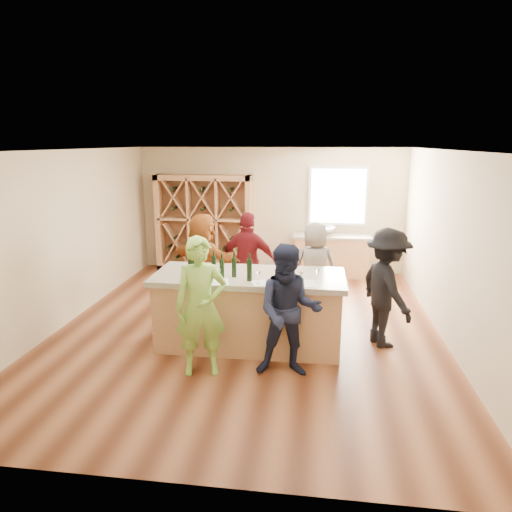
# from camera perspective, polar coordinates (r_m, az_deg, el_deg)

# --- Properties ---
(floor) EXTENTS (6.00, 7.00, 0.10)m
(floor) POSITION_cam_1_polar(r_m,az_deg,el_deg) (7.47, -0.97, -9.31)
(floor) COLOR brown
(floor) RESTS_ON ground
(ceiling) EXTENTS (6.00, 7.00, 0.10)m
(ceiling) POSITION_cam_1_polar(r_m,az_deg,el_deg) (6.86, -1.08, 13.52)
(ceiling) COLOR white
(ceiling) RESTS_ON ground
(wall_back) EXTENTS (6.00, 0.10, 2.80)m
(wall_back) POSITION_cam_1_polar(r_m,az_deg,el_deg) (10.49, 1.86, 5.78)
(wall_back) COLOR #C9B692
(wall_back) RESTS_ON ground
(wall_front) EXTENTS (6.00, 0.10, 2.80)m
(wall_front) POSITION_cam_1_polar(r_m,az_deg,el_deg) (3.71, -9.27, -10.27)
(wall_front) COLOR #C9B692
(wall_front) RESTS_ON ground
(wall_left) EXTENTS (0.10, 7.00, 2.80)m
(wall_left) POSITION_cam_1_polar(r_m,az_deg,el_deg) (8.05, -23.03, 2.10)
(wall_left) COLOR #C9B692
(wall_left) RESTS_ON ground
(wall_right) EXTENTS (0.10, 7.00, 2.80)m
(wall_right) POSITION_cam_1_polar(r_m,az_deg,el_deg) (7.24, 23.60, 0.79)
(wall_right) COLOR #C9B692
(wall_right) RESTS_ON ground
(window_frame) EXTENTS (1.30, 0.06, 1.30)m
(window_frame) POSITION_cam_1_polar(r_m,az_deg,el_deg) (10.33, 10.21, 7.39)
(window_frame) COLOR white
(window_frame) RESTS_ON wall_back
(window_pane) EXTENTS (1.18, 0.01, 1.18)m
(window_pane) POSITION_cam_1_polar(r_m,az_deg,el_deg) (10.29, 10.22, 7.37)
(window_pane) COLOR white
(window_pane) RESTS_ON wall_back
(wine_rack) EXTENTS (2.20, 0.45, 2.20)m
(wine_rack) POSITION_cam_1_polar(r_m,az_deg,el_deg) (10.52, -6.48, 4.06)
(wine_rack) COLOR tan
(wine_rack) RESTS_ON floor
(back_counter_base) EXTENTS (1.60, 0.58, 0.86)m
(back_counter_base) POSITION_cam_1_polar(r_m,az_deg,el_deg) (10.29, 9.40, -0.08)
(back_counter_base) COLOR tan
(back_counter_base) RESTS_ON floor
(back_counter_top) EXTENTS (1.70, 0.62, 0.06)m
(back_counter_top) POSITION_cam_1_polar(r_m,az_deg,el_deg) (10.19, 9.50, 2.43)
(back_counter_top) COLOR #9E9381
(back_counter_top) RESTS_ON back_counter_base
(sink) EXTENTS (0.54, 0.54, 0.19)m
(sink) POSITION_cam_1_polar(r_m,az_deg,el_deg) (10.16, 8.40, 3.15)
(sink) COLOR silver
(sink) RESTS_ON back_counter_top
(faucet) EXTENTS (0.02, 0.02, 0.30)m
(faucet) POSITION_cam_1_polar(r_m,az_deg,el_deg) (10.33, 8.40, 3.65)
(faucet) COLOR silver
(faucet) RESTS_ON back_counter_top
(tasting_counter_base) EXTENTS (2.60, 1.00, 1.00)m
(tasting_counter_base) POSITION_cam_1_polar(r_m,az_deg,el_deg) (6.70, -0.86, -7.07)
(tasting_counter_base) COLOR tan
(tasting_counter_base) RESTS_ON floor
(tasting_counter_top) EXTENTS (2.72, 1.12, 0.08)m
(tasting_counter_top) POSITION_cam_1_polar(r_m,az_deg,el_deg) (6.52, -0.87, -2.65)
(tasting_counter_top) COLOR #9E9381
(tasting_counter_top) RESTS_ON tasting_counter_base
(wine_bottle_a) EXTENTS (0.08, 0.08, 0.28)m
(wine_bottle_a) POSITION_cam_1_polar(r_m,az_deg,el_deg) (6.46, -8.19, -1.30)
(wine_bottle_a) COLOR black
(wine_bottle_a) RESTS_ON tasting_counter_top
(wine_bottle_b) EXTENTS (0.07, 0.07, 0.27)m
(wine_bottle_b) POSITION_cam_1_polar(r_m,az_deg,el_deg) (6.35, -7.89, -1.61)
(wine_bottle_b) COLOR black
(wine_bottle_b) RESTS_ON tasting_counter_top
(wine_bottle_c) EXTENTS (0.09, 0.09, 0.27)m
(wine_bottle_c) POSITION_cam_1_polar(r_m,az_deg,el_deg) (6.49, -5.27, -1.17)
(wine_bottle_c) COLOR black
(wine_bottle_c) RESTS_ON tasting_counter_top
(wine_bottle_d) EXTENTS (0.08, 0.08, 0.26)m
(wine_bottle_d) POSITION_cam_1_polar(r_m,az_deg,el_deg) (6.34, -4.28, -1.57)
(wine_bottle_d) COLOR black
(wine_bottle_d) RESTS_ON tasting_counter_top
(wine_bottle_e) EXTENTS (0.07, 0.07, 0.27)m
(wine_bottle_e) POSITION_cam_1_polar(r_m,az_deg,el_deg) (6.37, -2.76, -1.44)
(wine_bottle_e) COLOR black
(wine_bottle_e) RESTS_ON tasting_counter_top
(wine_glass_a) EXTENTS (0.07, 0.07, 0.17)m
(wine_glass_a) POSITION_cam_1_polar(r_m,az_deg,el_deg) (6.17, -4.66, -2.48)
(wine_glass_a) COLOR white
(wine_glass_a) RESTS_ON tasting_counter_top
(wine_glass_b) EXTENTS (0.08, 0.08, 0.17)m
(wine_glass_b) POSITION_cam_1_polar(r_m,az_deg,el_deg) (6.05, 0.31, -2.77)
(wine_glass_b) COLOR white
(wine_glass_b) RESTS_ON tasting_counter_top
(wine_glass_c) EXTENTS (0.09, 0.09, 0.19)m
(wine_glass_c) POSITION_cam_1_polar(r_m,az_deg,el_deg) (5.99, 5.53, -2.88)
(wine_glass_c) COLOR white
(wine_glass_c) RESTS_ON tasting_counter_top
(wine_glass_e) EXTENTS (0.10, 0.10, 0.19)m
(wine_glass_e) POSITION_cam_1_polar(r_m,az_deg,el_deg) (6.16, 7.64, -2.45)
(wine_glass_e) COLOR white
(wine_glass_e) RESTS_ON tasting_counter_top
(tasting_menu_a) EXTENTS (0.31, 0.37, 0.00)m
(tasting_menu_a) POSITION_cam_1_polar(r_m,az_deg,el_deg) (6.19, -4.59, -3.22)
(tasting_menu_a) COLOR white
(tasting_menu_a) RESTS_ON tasting_counter_top
(tasting_menu_b) EXTENTS (0.26, 0.31, 0.00)m
(tasting_menu_b) POSITION_cam_1_polar(r_m,az_deg,el_deg) (6.12, 0.41, -3.37)
(tasting_menu_b) COLOR white
(tasting_menu_b) RESTS_ON tasting_counter_top
(tasting_menu_c) EXTENTS (0.27, 0.35, 0.00)m
(tasting_menu_c) POSITION_cam_1_polar(r_m,az_deg,el_deg) (6.13, 6.79, -3.45)
(tasting_menu_c) COLOR white
(tasting_menu_c) RESTS_ON tasting_counter_top
(person_near_left) EXTENTS (0.75, 0.62, 1.80)m
(person_near_left) POSITION_cam_1_polar(r_m,az_deg,el_deg) (5.81, -6.91, -6.33)
(person_near_left) COLOR #8CC64C
(person_near_left) RESTS_ON floor
(person_near_right) EXTENTS (0.85, 0.50, 1.71)m
(person_near_right) POSITION_cam_1_polar(r_m,az_deg,el_deg) (5.76, 4.14, -6.93)
(person_near_right) COLOR #191E38
(person_near_right) RESTS_ON floor
(person_server) EXTENTS (0.91, 1.24, 1.74)m
(person_server) POSITION_cam_1_polar(r_m,az_deg,el_deg) (6.84, 15.98, -3.88)
(person_server) COLOR black
(person_server) RESTS_ON floor
(person_far_mid) EXTENTS (1.10, 0.66, 1.77)m
(person_far_mid) POSITION_cam_1_polar(r_m,az_deg,el_deg) (7.88, -0.95, -0.87)
(person_far_mid) COLOR #590F14
(person_far_mid) RESTS_ON floor
(person_far_right) EXTENTS (0.89, 0.69, 1.61)m
(person_far_right) POSITION_cam_1_polar(r_m,az_deg,el_deg) (7.91, 7.33, -1.52)
(person_far_right) COLOR slate
(person_far_right) RESTS_ON floor
(person_far_left) EXTENTS (1.67, 1.25, 1.71)m
(person_far_left) POSITION_cam_1_polar(r_m,az_deg,el_deg) (8.20, -6.62, -0.56)
(person_far_left) COLOR #994C19
(person_far_left) RESTS_ON floor
(wine_bottle_f) EXTENTS (0.07, 0.07, 0.30)m
(wine_bottle_f) POSITION_cam_1_polar(r_m,az_deg,el_deg) (6.18, -0.83, -1.77)
(wine_bottle_f) COLOR black
(wine_bottle_f) RESTS_ON tasting_counter_top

